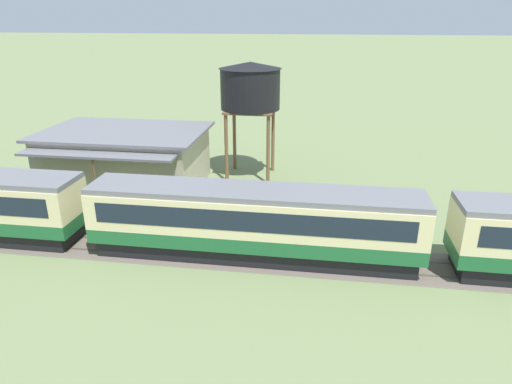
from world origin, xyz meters
The scene contains 5 objects.
ground_plane centered at (0.00, 0.00, 0.00)m, with size 600.00×600.00×0.00m, color #707F51.
passenger_train centered at (5.55, 0.12, 2.20)m, with size 56.47×3.06×3.97m.
railway_track centered at (2.87, 0.12, 0.01)m, with size 123.69×3.60×0.04m.
station_building centered at (-6.07, 9.73, 2.23)m, with size 12.12×9.25×4.41m.
water_tower centered at (2.99, 13.43, 7.24)m, with size 4.86×4.86×9.16m.
Camera 1 is at (8.72, -21.89, 12.52)m, focal length 32.00 mm.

